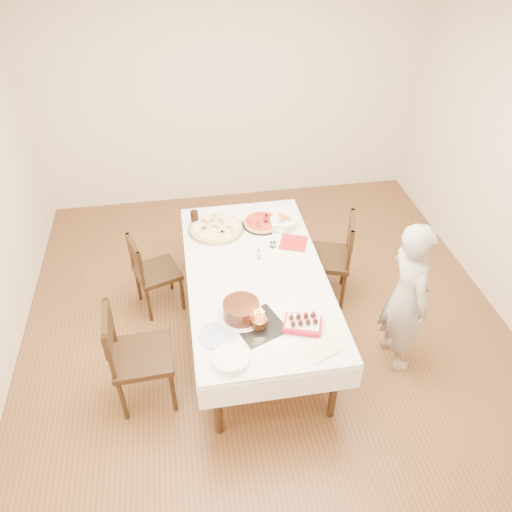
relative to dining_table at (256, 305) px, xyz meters
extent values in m
plane|color=brown|center=(0.12, -0.01, -0.38)|extent=(5.00, 5.00, 0.00)
cube|color=beige|center=(0.12, 2.49, 0.98)|extent=(4.50, 0.04, 2.70)
plane|color=white|center=(0.12, -0.01, 2.33)|extent=(5.00, 5.00, 0.00)
cube|color=white|center=(0.00, 0.00, 0.00)|extent=(1.44, 2.28, 0.75)
imported|color=#A49E9A|center=(1.15, -0.45, 0.33)|extent=(0.39, 0.55, 1.42)
cylinder|color=beige|center=(-0.26, 0.67, 0.40)|extent=(0.66, 0.66, 0.04)
cylinder|color=red|center=(0.17, 0.68, 0.40)|extent=(0.44, 0.44, 0.04)
cube|color=#B21E1E|center=(0.40, 0.35, 0.38)|extent=(0.31, 0.31, 0.01)
cylinder|color=white|center=(0.36, 0.61, 0.42)|extent=(0.31, 0.31, 0.08)
cylinder|color=white|center=(0.21, 0.33, 0.50)|extent=(0.06, 0.06, 0.26)
cylinder|color=black|center=(-0.45, 0.81, 0.44)|extent=(0.09, 0.09, 0.14)
cylinder|color=#38190E|center=(-0.19, -0.48, 0.44)|extent=(0.40, 0.40, 0.14)
cube|color=black|center=(-0.08, -0.60, 0.38)|extent=(0.44, 0.44, 0.01)
cylinder|color=#341D0E|center=(-0.08, -0.60, 0.45)|extent=(0.12, 0.12, 0.13)
cube|color=beige|center=(0.33, -0.89, 0.38)|extent=(0.31, 0.27, 0.02)
cylinder|color=white|center=(-0.32, -0.89, 0.40)|extent=(0.27, 0.27, 0.05)
cylinder|color=white|center=(-0.39, -0.65, 0.38)|extent=(0.35, 0.35, 0.01)
camera|label=1|loc=(-0.52, -3.12, 3.09)|focal=35.00mm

